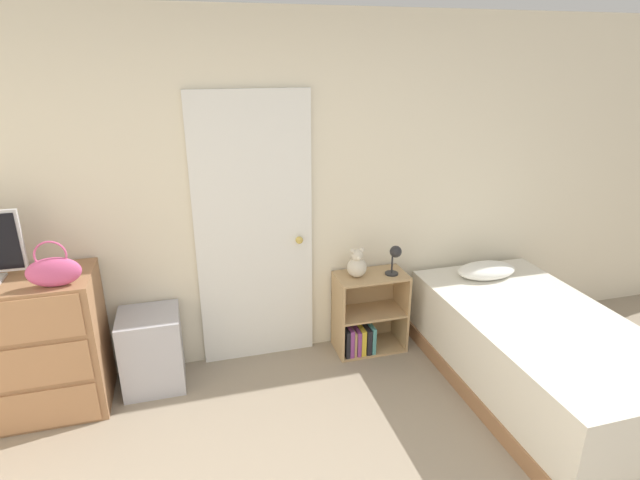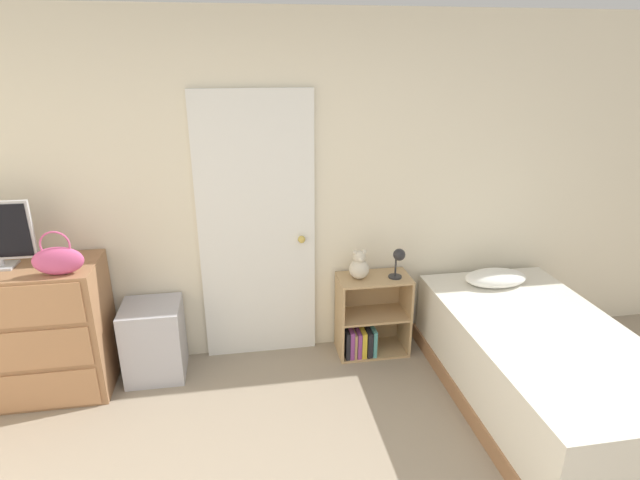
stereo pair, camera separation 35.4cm
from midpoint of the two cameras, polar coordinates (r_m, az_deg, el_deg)
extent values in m
cube|color=beige|center=(3.68, -8.30, 4.94)|extent=(10.00, 0.06, 2.55)
cube|color=white|center=(3.69, -10.24, 0.68)|extent=(0.85, 0.04, 2.03)
sphere|color=gold|center=(3.71, -5.12, -0.07)|extent=(0.06, 0.06, 0.06)
cube|color=#996B47|center=(3.90, -33.86, -10.34)|extent=(1.06, 0.51, 0.95)
cube|color=#AB774F|center=(3.85, -34.05, -16.30)|extent=(0.98, 0.01, 0.28)
cube|color=#AB774F|center=(3.69, -35.02, -12.32)|extent=(0.98, 0.01, 0.28)
ellipsoid|color=#C64C7F|center=(3.42, -30.83, -3.23)|extent=(0.31, 0.11, 0.18)
torus|color=#C64C7F|center=(3.38, -31.16, -1.58)|extent=(0.18, 0.01, 0.18)
cube|color=#ADADB7|center=(3.85, -21.24, -11.72)|extent=(0.41, 0.39, 0.57)
cube|color=tan|center=(3.93, -0.55, -8.79)|extent=(0.02, 0.31, 0.65)
cube|color=tan|center=(4.09, 6.78, -7.75)|extent=(0.02, 0.31, 0.65)
cube|color=tan|center=(4.16, 3.10, -12.09)|extent=(0.52, 0.31, 0.02)
cube|color=tan|center=(4.00, 3.19, -8.28)|extent=(0.52, 0.31, 0.02)
cube|color=tan|center=(3.86, 3.28, -4.16)|extent=(0.52, 0.31, 0.02)
cube|color=tan|center=(4.12, 2.52, -7.32)|extent=(0.55, 0.01, 0.65)
cube|color=black|center=(4.02, 0.16, -11.23)|extent=(0.03, 0.25, 0.23)
cube|color=#8C3F8C|center=(4.02, 0.68, -11.24)|extent=(0.03, 0.22, 0.23)
cube|color=tan|center=(4.03, 1.09, -11.35)|extent=(0.02, 0.22, 0.21)
cube|color=#8C3F8C|center=(4.02, 1.60, -11.41)|extent=(0.03, 0.18, 0.21)
cube|color=gold|center=(4.06, 1.96, -11.04)|extent=(0.04, 0.25, 0.22)
cube|color=black|center=(4.07, 2.59, -10.98)|extent=(0.04, 0.25, 0.21)
cube|color=teal|center=(4.06, 3.24, -11.01)|extent=(0.03, 0.19, 0.22)
sphere|color=beige|center=(3.79, 1.56, -3.20)|extent=(0.15, 0.15, 0.15)
sphere|color=beige|center=(3.75, 1.58, -1.79)|extent=(0.09, 0.09, 0.09)
sphere|color=silver|center=(3.72, 1.76, -2.12)|extent=(0.03, 0.03, 0.03)
sphere|color=beige|center=(3.73, 1.06, -1.34)|extent=(0.04, 0.04, 0.04)
sphere|color=beige|center=(3.75, 2.10, -1.23)|extent=(0.04, 0.04, 0.04)
cylinder|color=#262628|center=(3.88, 5.60, -3.87)|extent=(0.10, 0.10, 0.01)
cylinder|color=#262628|center=(3.84, 5.65, -2.76)|extent=(0.01, 0.01, 0.15)
sphere|color=#262628|center=(3.80, 6.03, -1.38)|extent=(0.09, 0.09, 0.09)
cube|color=#996B47|center=(3.91, 20.83, -15.03)|extent=(1.08, 1.97, 0.12)
cube|color=silver|center=(3.76, 21.39, -11.42)|extent=(1.04, 1.91, 0.46)
ellipsoid|color=white|center=(4.14, 16.19, -3.40)|extent=(0.48, 0.28, 0.12)
camera|label=1|loc=(0.18, -92.86, -1.06)|focal=28.00mm
camera|label=2|loc=(0.18, 87.14, 1.06)|focal=28.00mm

